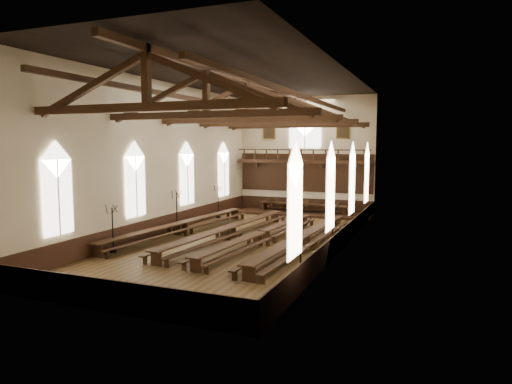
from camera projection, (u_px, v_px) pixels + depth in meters
ground at (246, 240)px, 28.18m from camera, size 26.00×26.00×0.00m
room_walls at (246, 135)px, 27.50m from camera, size 26.00×26.00×26.00m
wainscot_band at (246, 231)px, 28.12m from camera, size 12.00×26.00×1.20m
side_windows at (246, 180)px, 27.79m from camera, size 11.85×19.80×4.50m
end_window at (305, 129)px, 39.31m from camera, size 2.80×0.12×3.80m
minstrels_gallery at (304, 168)px, 39.44m from camera, size 11.80×1.24×3.70m
portraits at (305, 131)px, 39.33m from camera, size 7.75×0.09×1.45m
roof_trusses at (246, 106)px, 27.32m from camera, size 11.70×25.70×2.80m
refectory_row_a at (181, 225)px, 30.11m from camera, size 2.37×14.98×0.80m
refectory_row_b at (229, 230)px, 28.52m from camera, size 2.20×15.00×0.80m
refectory_row_c at (262, 234)px, 27.24m from camera, size 2.15×14.65×0.77m
refectory_row_d at (304, 238)px, 26.03m from camera, size 2.04×15.06×0.81m
dais at (303, 213)px, 38.55m from camera, size 11.40×3.20×0.21m
high_table at (303, 205)px, 38.47m from camera, size 7.81×1.40×0.73m
high_chairs at (306, 205)px, 39.18m from camera, size 7.64×0.44×0.93m
candelabrum_left_near at (113, 238)px, 24.99m from camera, size 0.80×0.74×2.64m
candelabrum_left_mid at (177, 219)px, 31.03m from camera, size 0.80×0.85×2.81m
candelabrum_left_far at (218, 208)px, 36.79m from camera, size 0.80×0.78×2.67m
candelabrum_right_near at (301, 262)px, 19.57m from camera, size 0.85×0.85×2.87m
candelabrum_right_mid at (333, 236)px, 25.37m from camera, size 0.78×0.84×2.76m
candelabrum_right_far at (352, 221)px, 30.89m from camera, size 0.69×0.68×2.33m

